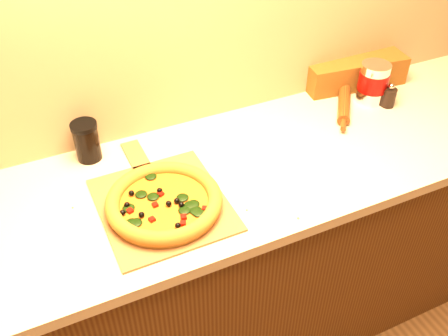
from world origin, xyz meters
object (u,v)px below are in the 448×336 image
Objects in this scene: pepper_grinder at (389,97)px; rolling_pin at (344,104)px; dark_jar at (87,141)px; coffee_canister at (373,82)px; pizza_peel at (161,201)px; pizza at (164,202)px.

rolling_pin is (-0.17, 0.05, -0.02)m from pepper_grinder.
dark_jar is at bearing 173.30° from rolling_pin.
dark_jar is at bearing 174.70° from coffee_canister.
rolling_pin is 1.81× the size of coffee_canister.
pizza_peel is 1.60× the size of pizza.
coffee_canister reaches higher than rolling_pin.
rolling_pin is at bearing 13.32° from pizza_peel.
dark_jar is at bearing 114.79° from pizza_peel.
pepper_grinder is 0.62× the size of coffee_canister.
dark_jar is at bearing 171.80° from pepper_grinder.
pizza_peel is 1.94× the size of rolling_pin.
pizza_peel is 3.52× the size of coffee_canister.
coffee_canister is at bearing -5.30° from dark_jar.
pizza is 2.49× the size of dark_jar.
rolling_pin is 0.98m from dark_jar.
pepper_grinder is at bearing -58.56° from coffee_canister.
pizza_peel is 0.98m from coffee_canister.
rolling_pin is 0.15m from coffee_canister.
pepper_grinder is at bearing 10.51° from pizza.
pepper_grinder reaches higher than rolling_pin.
rolling_pin is at bearing -175.11° from coffee_canister.
pepper_grinder is at bearing 8.20° from pizza_peel.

